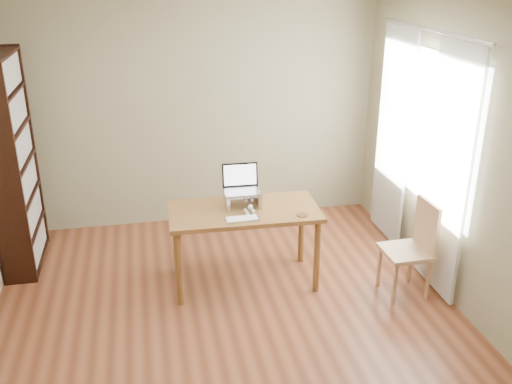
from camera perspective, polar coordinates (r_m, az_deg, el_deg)
name	(u,v)px	position (r m, az deg, el deg)	size (l,w,h in m)	color
room	(233,183)	(4.25, -2.30, 0.92)	(4.04, 4.54, 2.64)	#5A2B17
bookshelf	(13,164)	(5.87, -23.15, 2.61)	(0.30, 0.90, 2.10)	black
curtains	(418,151)	(5.59, 15.85, 3.96)	(0.03, 1.90, 2.25)	silver
desk	(244,219)	(5.20, -1.19, -2.75)	(1.38, 0.71, 0.75)	brown
laptop_stand	(242,197)	(5.19, -1.37, -0.55)	(0.32, 0.25, 0.13)	silver
laptop	(241,184)	(5.21, -1.49, 0.79)	(0.33, 0.28, 0.23)	silver
keyboard	(242,219)	(4.95, -1.40, -2.71)	(0.30, 0.13, 0.02)	silver
coaster	(302,215)	(5.05, 4.66, -2.31)	(0.10, 0.10, 0.01)	#52351C
cat	(244,198)	(5.23, -1.21, -0.60)	(0.24, 0.48, 0.15)	#4E443D
chair	(413,245)	(5.29, 15.45, -5.18)	(0.41, 0.41, 0.89)	tan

